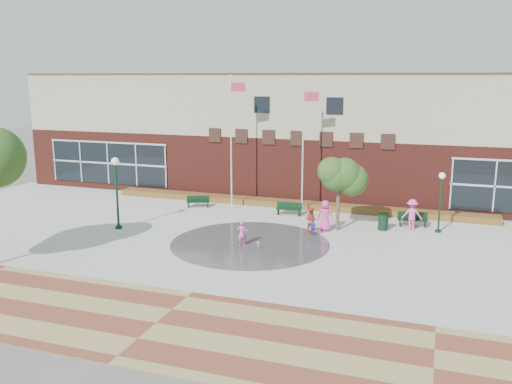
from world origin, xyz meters
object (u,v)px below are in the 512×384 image
(bench_left, at_px, (198,204))
(trash_can, at_px, (383,222))
(child_splash, at_px, (242,233))
(flagpole_right, at_px, (304,143))
(flagpole_left, at_px, (232,136))

(bench_left, height_order, trash_can, trash_can)
(trash_can, relative_size, child_splash, 0.75)
(trash_can, distance_m, child_splash, 8.56)
(bench_left, bearing_deg, child_splash, -70.58)
(bench_left, relative_size, child_splash, 1.19)
(bench_left, distance_m, child_splash, 9.04)
(child_splash, bearing_deg, flagpole_right, -127.75)
(bench_left, distance_m, trash_can, 12.52)
(flagpole_left, height_order, child_splash, flagpole_left)
(flagpole_left, bearing_deg, flagpole_right, -5.57)
(trash_can, bearing_deg, flagpole_left, 169.52)
(flagpole_left, distance_m, flagpole_right, 4.73)
(child_splash, bearing_deg, bench_left, -78.29)
(flagpole_right, distance_m, child_splash, 8.69)
(flagpole_right, relative_size, trash_can, 8.18)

